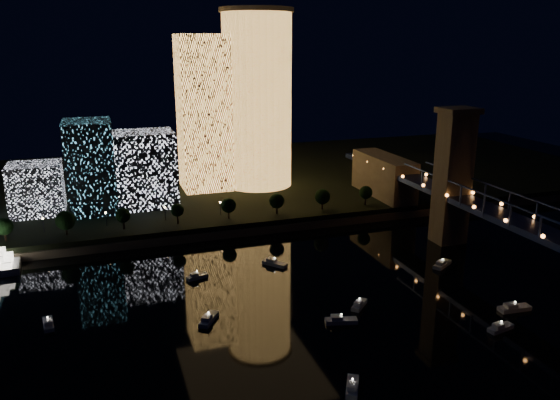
% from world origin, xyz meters
% --- Properties ---
extents(ground, '(520.00, 520.00, 0.00)m').
position_xyz_m(ground, '(0.00, 0.00, 0.00)').
color(ground, black).
rests_on(ground, ground).
extents(far_bank, '(420.00, 160.00, 5.00)m').
position_xyz_m(far_bank, '(0.00, 160.00, 2.50)').
color(far_bank, black).
rests_on(far_bank, ground).
extents(seawall, '(420.00, 6.00, 3.00)m').
position_xyz_m(seawall, '(0.00, 82.00, 1.50)').
color(seawall, '#6B5E4C').
rests_on(seawall, ground).
extents(tower_cylindrical, '(34.00, 34.00, 82.13)m').
position_xyz_m(tower_cylindrical, '(16.55, 136.72, 46.19)').
color(tower_cylindrical, '#ECA44B').
rests_on(tower_cylindrical, far_bank).
extents(tower_rectangular, '(22.22, 22.22, 70.71)m').
position_xyz_m(tower_rectangular, '(-8.92, 138.72, 40.35)').
color(tower_rectangular, '#ECA44B').
rests_on(tower_rectangular, far_bank).
extents(midrise_blocks, '(94.04, 24.98, 37.16)m').
position_xyz_m(midrise_blocks, '(-67.45, 117.84, 20.39)').
color(midrise_blocks, white).
rests_on(midrise_blocks, far_bank).
extents(truss_bridge, '(13.00, 266.00, 50.00)m').
position_xyz_m(truss_bridge, '(65.00, 3.72, 16.25)').
color(truss_bridge, navy).
rests_on(truss_bridge, ground).
extents(motorboats, '(129.26, 84.47, 2.78)m').
position_xyz_m(motorboats, '(-1.90, 8.66, 0.81)').
color(motorboats, silver).
rests_on(motorboats, ground).
extents(esplanade_trees, '(166.20, 6.99, 9.00)m').
position_xyz_m(esplanade_trees, '(-35.34, 88.00, 10.47)').
color(esplanade_trees, black).
rests_on(esplanade_trees, far_bank).
extents(street_lamps, '(132.70, 0.70, 5.65)m').
position_xyz_m(street_lamps, '(-34.00, 94.00, 9.02)').
color(street_lamps, black).
rests_on(street_lamps, far_bank).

